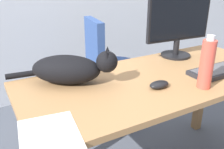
% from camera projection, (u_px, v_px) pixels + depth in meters
% --- Properties ---
extents(desk, '(1.55, 0.68, 0.75)m').
position_uv_depth(desk, '(157.00, 93.00, 1.45)').
color(desk, '#9E7247').
rests_on(desk, ground_plane).
extents(office_chair, '(0.48, 0.48, 0.94)m').
position_uv_depth(office_chair, '(110.00, 79.00, 2.22)').
color(office_chair, black).
rests_on(office_chair, ground_plane).
extents(monitor, '(0.48, 0.20, 0.41)m').
position_uv_depth(monitor, '(179.00, 24.00, 1.66)').
color(monitor, black).
rests_on(monitor, desk).
extents(keyboard, '(0.44, 0.15, 0.03)m').
position_uv_depth(keyboard, '(223.00, 69.00, 1.47)').
color(keyboard, '#232328').
rests_on(keyboard, desk).
extents(cat, '(0.51, 0.38, 0.20)m').
position_uv_depth(cat, '(71.00, 69.00, 1.30)').
color(cat, black).
rests_on(cat, desk).
extents(computer_mouse, '(0.11, 0.06, 0.04)m').
position_uv_depth(computer_mouse, '(159.00, 85.00, 1.26)').
color(computer_mouse, black).
rests_on(computer_mouse, desk).
extents(paper_sheet, '(0.25, 0.32, 0.00)m').
position_uv_depth(paper_sheet, '(50.00, 137.00, 0.89)').
color(paper_sheet, white).
rests_on(paper_sheet, desk).
extents(water_bottle, '(0.07, 0.07, 0.27)m').
position_uv_depth(water_bottle, '(207.00, 64.00, 1.23)').
color(water_bottle, '#D84C3D').
rests_on(water_bottle, desk).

